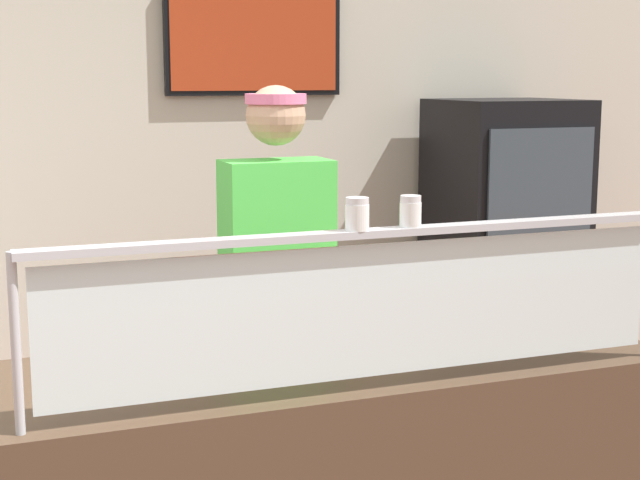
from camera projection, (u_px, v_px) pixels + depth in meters
shop_rear_unit at (168, 161)px, 4.93m from camera, size 6.42×0.13×2.70m
sneeze_guard at (372, 289)px, 2.56m from camera, size 1.85×0.06×0.44m
pizza_tray at (353, 344)px, 2.99m from camera, size 0.42×0.42×0.04m
pizza_server at (353, 339)px, 2.97m from camera, size 0.09×0.28×0.01m
parmesan_shaker at (357, 216)px, 2.51m from camera, size 0.06×0.06×0.09m
pepper_flake_shaker at (410, 213)px, 2.57m from camera, size 0.06×0.06×0.08m
worker_figure at (279, 298)px, 3.45m from camera, size 0.41×0.50×1.76m
drink_fridge at (503, 254)px, 5.21m from camera, size 0.71×0.67×1.67m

